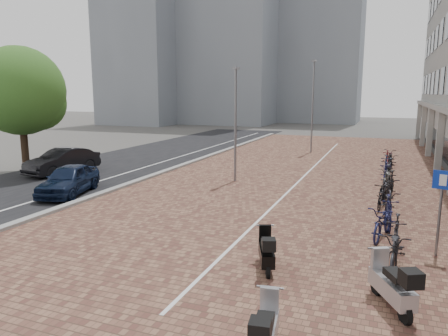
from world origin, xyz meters
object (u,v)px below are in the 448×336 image
car_navy (69,180)px  scooter_mid (266,250)px  parking_sign (441,200)px  scooter_front (265,330)px  scooter_back (392,283)px  car_dark (63,161)px

car_navy → scooter_mid: bearing=-39.8°
scooter_mid → parking_sign: size_ratio=0.62×
parking_sign → scooter_front: bearing=-99.5°
car_navy → scooter_back: size_ratio=2.32×
car_navy → scooter_back: bearing=-38.6°
car_navy → scooter_mid: car_navy is taller
car_dark → parking_sign: (17.63, -5.64, 0.87)m
scooter_mid → parking_sign: 4.80m
car_navy → parking_sign: size_ratio=1.62×
scooter_mid → car_navy: bearing=135.8°
scooter_front → parking_sign: 6.71m
car_navy → scooter_mid: (10.00, -4.44, -0.14)m
car_navy → car_dark: size_ratio=0.91×
scooter_back → parking_sign: 3.73m
scooter_front → parking_sign: parking_sign is taller
scooter_front → car_dark: bearing=133.6°
scooter_front → scooter_back: (1.92, 2.48, 0.04)m
car_dark → scooter_mid: bearing=-22.3°
scooter_front → scooter_back: bearing=44.2°
car_dark → scooter_mid: 15.85m
car_dark → car_navy: bearing=-36.7°
car_navy → scooter_back: car_navy is taller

